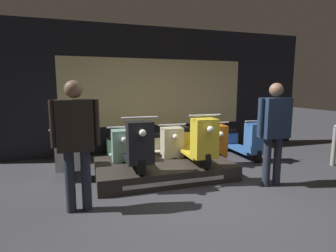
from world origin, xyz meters
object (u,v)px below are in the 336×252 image
scooter_backrow_0 (70,152)px  scooter_backrow_4 (241,141)px  street_bollard (334,145)px  scooter_backrow_2 (164,146)px  person_left_browsing (76,134)px  scooter_backrow_1 (119,149)px  scooter_backrow_3 (205,143)px  person_right_browsing (274,125)px  scooter_display_left (134,145)px  scooter_display_right (192,141)px

scooter_backrow_0 → scooter_backrow_4: 3.98m
scooter_backrow_4 → street_bollard: bearing=-42.5°
scooter_backrow_2 → person_left_browsing: 2.69m
scooter_backrow_1 → street_bollard: size_ratio=1.90×
scooter_backrow_3 → person_left_browsing: person_left_browsing is taller
scooter_backrow_2 → scooter_backrow_1: bearing=180.0°
person_right_browsing → street_bollard: person_right_browsing is taller
scooter_backrow_1 → scooter_backrow_2: bearing=0.0°
scooter_backrow_3 → scooter_backrow_4: size_ratio=1.00×
street_bollard → person_left_browsing: bearing=-173.7°
scooter_backrow_0 → scooter_backrow_2: (1.99, 0.00, 0.00)m
scooter_backrow_1 → scooter_backrow_3: size_ratio=1.00×
scooter_display_left → scooter_backrow_2: (0.84, 0.89, -0.27)m
person_left_browsing → street_bollard: bearing=6.3°
street_bollard → person_right_browsing: bearing=-164.4°
scooter_backrow_2 → street_bollard: size_ratio=1.90×
scooter_display_right → person_right_browsing: bearing=-43.2°
scooter_backrow_3 → person_right_browsing: bearing=-78.9°
scooter_backrow_3 → person_right_browsing: (0.37, -1.90, 0.68)m
scooter_display_left → scooter_backrow_4: (2.83, 0.89, -0.27)m
person_left_browsing → scooter_backrow_4: bearing=26.7°
scooter_backrow_2 → scooter_backrow_4: size_ratio=1.00×
scooter_backrow_2 → scooter_backrow_3: bearing=0.0°
scooter_backrow_0 → scooter_backrow_3: (2.99, 0.00, 0.00)m
person_left_browsing → person_right_browsing: (3.15, 0.00, -0.01)m
scooter_display_left → scooter_display_right: same height
scooter_display_left → scooter_display_right: 1.13m
scooter_display_right → scooter_display_left: bearing=180.0°
scooter_display_left → person_right_browsing: size_ratio=0.96×
scooter_display_left → scooter_backrow_4: 2.98m
scooter_backrow_4 → scooter_display_left: bearing=-162.5°
scooter_backrow_0 → person_left_browsing: 2.03m
scooter_display_left → scooter_backrow_2: size_ratio=1.00×
person_left_browsing → scooter_backrow_1: bearing=67.5°
scooter_display_left → scooter_backrow_3: bearing=26.0°
scooter_display_right → scooter_backrow_3: (0.70, 0.89, -0.27)m
scooter_display_right → scooter_backrow_1: scooter_display_right is taller
scooter_display_left → scooter_backrow_1: 0.95m
scooter_backrow_1 → scooter_backrow_3: bearing=0.0°
scooter_display_right → person_left_browsing: bearing=-154.2°
scooter_backrow_2 → person_right_browsing: bearing=-54.2°
scooter_display_left → scooter_backrow_3: (1.83, 0.89, -0.27)m
scooter_display_left → person_left_browsing: 1.44m
scooter_backrow_1 → person_right_browsing: (2.36, -1.90, 0.68)m
scooter_backrow_0 → scooter_backrow_4: bearing=0.0°
scooter_backrow_1 → scooter_backrow_4: same height
scooter_backrow_0 → person_left_browsing: (0.21, -1.90, 0.69)m
scooter_backrow_2 → scooter_display_left: bearing=-133.1°
scooter_backrow_2 → scooter_backrow_4: 1.99m
person_right_browsing → street_bollard: bearing=15.6°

